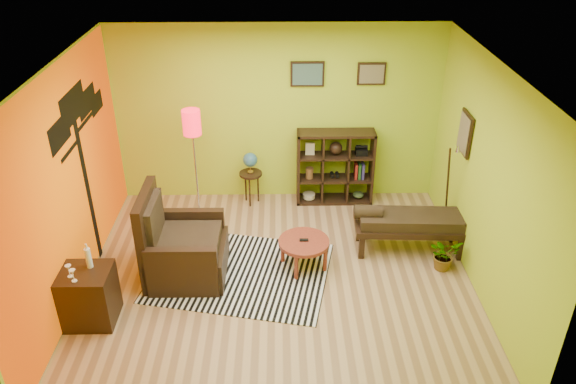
{
  "coord_description": "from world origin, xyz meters",
  "views": [
    {
      "loc": [
        0.02,
        -5.85,
        4.57
      ],
      "look_at": [
        0.13,
        0.44,
        1.05
      ],
      "focal_mm": 35.0,
      "sensor_mm": 36.0,
      "label": 1
    }
  ],
  "objects_px": {
    "coffee_table": "(304,244)",
    "armchair": "(181,251)",
    "floor_lamp": "(193,133)",
    "globe_table": "(250,166)",
    "potted_plant": "(444,257)",
    "side_cabinet": "(89,296)",
    "bench": "(407,222)",
    "cube_shelf": "(336,167)"
  },
  "relations": [
    {
      "from": "side_cabinet",
      "to": "globe_table",
      "type": "height_order",
      "value": "side_cabinet"
    },
    {
      "from": "coffee_table",
      "to": "globe_table",
      "type": "xyz_separation_m",
      "value": [
        -0.77,
        1.72,
        0.31
      ]
    },
    {
      "from": "armchair",
      "to": "side_cabinet",
      "type": "relative_size",
      "value": 1.21
    },
    {
      "from": "coffee_table",
      "to": "armchair",
      "type": "distance_m",
      "value": 1.61
    },
    {
      "from": "side_cabinet",
      "to": "bench",
      "type": "bearing_deg",
      "value": 18.95
    },
    {
      "from": "potted_plant",
      "to": "coffee_table",
      "type": "bearing_deg",
      "value": 177.89
    },
    {
      "from": "potted_plant",
      "to": "side_cabinet",
      "type": "bearing_deg",
      "value": -168.12
    },
    {
      "from": "coffee_table",
      "to": "globe_table",
      "type": "height_order",
      "value": "globe_table"
    },
    {
      "from": "coffee_table",
      "to": "bench",
      "type": "xyz_separation_m",
      "value": [
        1.44,
        0.37,
        0.09
      ]
    },
    {
      "from": "globe_table",
      "to": "cube_shelf",
      "type": "relative_size",
      "value": 0.73
    },
    {
      "from": "armchair",
      "to": "potted_plant",
      "type": "height_order",
      "value": "armchair"
    },
    {
      "from": "coffee_table",
      "to": "armchair",
      "type": "bearing_deg",
      "value": -175.18
    },
    {
      "from": "bench",
      "to": "coffee_table",
      "type": "bearing_deg",
      "value": -165.5
    },
    {
      "from": "coffee_table",
      "to": "armchair",
      "type": "xyz_separation_m",
      "value": [
        -1.6,
        -0.14,
        0.01
      ]
    },
    {
      "from": "coffee_table",
      "to": "globe_table",
      "type": "distance_m",
      "value": 1.91
    },
    {
      "from": "globe_table",
      "to": "cube_shelf",
      "type": "bearing_deg",
      "value": 1.94
    },
    {
      "from": "floor_lamp",
      "to": "potted_plant",
      "type": "distance_m",
      "value": 3.84
    },
    {
      "from": "floor_lamp",
      "to": "cube_shelf",
      "type": "height_order",
      "value": "floor_lamp"
    },
    {
      "from": "globe_table",
      "to": "floor_lamp",
      "type": "bearing_deg",
      "value": -145.81
    },
    {
      "from": "coffee_table",
      "to": "bench",
      "type": "distance_m",
      "value": 1.49
    },
    {
      "from": "globe_table",
      "to": "potted_plant",
      "type": "xyz_separation_m",
      "value": [
        2.63,
        -1.79,
        -0.49
      ]
    },
    {
      "from": "floor_lamp",
      "to": "potted_plant",
      "type": "height_order",
      "value": "floor_lamp"
    },
    {
      "from": "side_cabinet",
      "to": "potted_plant",
      "type": "xyz_separation_m",
      "value": [
        4.4,
        0.93,
        -0.17
      ]
    },
    {
      "from": "coffee_table",
      "to": "floor_lamp",
      "type": "relative_size",
      "value": 0.38
    },
    {
      "from": "coffee_table",
      "to": "potted_plant",
      "type": "xyz_separation_m",
      "value": [
        1.86,
        -0.07,
        -0.18
      ]
    },
    {
      "from": "side_cabinet",
      "to": "floor_lamp",
      "type": "height_order",
      "value": "floor_lamp"
    },
    {
      "from": "globe_table",
      "to": "cube_shelf",
      "type": "xyz_separation_m",
      "value": [
        1.34,
        0.05,
        -0.06
      ]
    },
    {
      "from": "side_cabinet",
      "to": "globe_table",
      "type": "distance_m",
      "value": 3.26
    },
    {
      "from": "coffee_table",
      "to": "floor_lamp",
      "type": "distance_m",
      "value": 2.23
    },
    {
      "from": "armchair",
      "to": "side_cabinet",
      "type": "distance_m",
      "value": 1.27
    },
    {
      "from": "coffee_table",
      "to": "bench",
      "type": "bearing_deg",
      "value": 14.5
    },
    {
      "from": "armchair",
      "to": "cube_shelf",
      "type": "bearing_deg",
      "value": 41.16
    },
    {
      "from": "coffee_table",
      "to": "floor_lamp",
      "type": "height_order",
      "value": "floor_lamp"
    },
    {
      "from": "floor_lamp",
      "to": "potted_plant",
      "type": "xyz_separation_m",
      "value": [
        3.39,
        -1.27,
        -1.27
      ]
    },
    {
      "from": "bench",
      "to": "potted_plant",
      "type": "distance_m",
      "value": 0.67
    },
    {
      "from": "floor_lamp",
      "to": "bench",
      "type": "relative_size",
      "value": 1.14
    },
    {
      "from": "side_cabinet",
      "to": "bench",
      "type": "height_order",
      "value": "side_cabinet"
    },
    {
      "from": "armchair",
      "to": "cube_shelf",
      "type": "height_order",
      "value": "armchair"
    },
    {
      "from": "armchair",
      "to": "globe_table",
      "type": "relative_size",
      "value": 1.39
    },
    {
      "from": "armchair",
      "to": "floor_lamp",
      "type": "relative_size",
      "value": 0.68
    },
    {
      "from": "coffee_table",
      "to": "floor_lamp",
      "type": "bearing_deg",
      "value": 141.92
    },
    {
      "from": "armchair",
      "to": "globe_table",
      "type": "xyz_separation_m",
      "value": [
        0.83,
        1.86,
        0.29
      ]
    }
  ]
}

